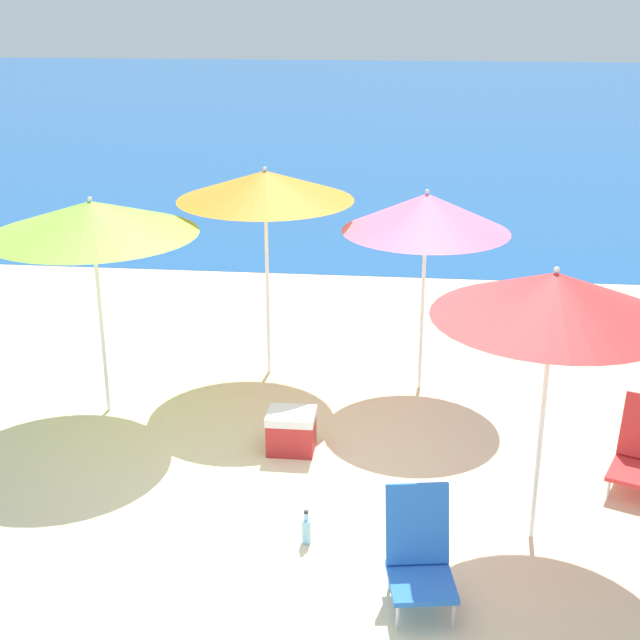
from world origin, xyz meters
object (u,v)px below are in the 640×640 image
(water_bottle, at_px, (306,530))
(beach_umbrella_red, at_px, (554,296))
(beach_umbrella_lime, at_px, (92,218))
(cooler_box, at_px, (291,431))
(seagull, at_px, (575,308))
(beach_umbrella_orange, at_px, (265,186))
(beach_umbrella_pink, at_px, (426,213))
(beach_chair_blue, at_px, (419,551))

(water_bottle, bearing_deg, beach_umbrella_red, 8.87)
(beach_umbrella_red, bearing_deg, water_bottle, -171.13)
(beach_umbrella_lime, distance_m, cooler_box, 2.62)
(seagull, bearing_deg, beach_umbrella_orange, -150.17)
(seagull, bearing_deg, water_bottle, -118.29)
(beach_umbrella_pink, bearing_deg, beach_chair_blue, -90.06)
(beach_umbrella_orange, xyz_separation_m, cooler_box, (0.47, -1.67, -1.83))
(beach_chair_blue, distance_m, cooler_box, 2.23)
(beach_umbrella_orange, relative_size, cooler_box, 5.24)
(cooler_box, bearing_deg, beach_umbrella_orange, 105.73)
(beach_umbrella_lime, relative_size, beach_chair_blue, 2.76)
(beach_umbrella_orange, distance_m, water_bottle, 3.69)
(beach_umbrella_pink, bearing_deg, beach_umbrella_red, -71.90)
(cooler_box, bearing_deg, beach_chair_blue, -59.68)
(beach_umbrella_orange, height_order, beach_chair_blue, beach_umbrella_orange)
(beach_umbrella_pink, height_order, beach_umbrella_orange, beach_umbrella_orange)
(beach_chair_blue, height_order, water_bottle, beach_chair_blue)
(beach_chair_blue, relative_size, seagull, 2.84)
(beach_umbrella_pink, relative_size, beach_chair_blue, 2.70)
(beach_umbrella_lime, xyz_separation_m, beach_umbrella_orange, (1.41, 1.07, 0.10))
(beach_chair_blue, xyz_separation_m, cooler_box, (-1.12, 1.92, -0.17))
(beach_umbrella_orange, xyz_separation_m, seagull, (3.50, 2.01, -1.88))
(beach_umbrella_red, relative_size, beach_chair_blue, 2.76)
(beach_chair_blue, bearing_deg, beach_umbrella_lime, 130.64)
(beach_umbrella_lime, distance_m, water_bottle, 3.46)
(beach_umbrella_red, distance_m, beach_chair_blue, 1.94)
(beach_umbrella_red, distance_m, cooler_box, 2.85)
(beach_umbrella_pink, relative_size, beach_umbrella_orange, 0.94)
(beach_umbrella_pink, height_order, cooler_box, beach_umbrella_pink)
(beach_umbrella_red, distance_m, beach_umbrella_orange, 3.72)
(beach_chair_blue, bearing_deg, beach_umbrella_orange, 104.62)
(beach_umbrella_orange, height_order, cooler_box, beach_umbrella_orange)
(beach_chair_blue, xyz_separation_m, water_bottle, (-0.82, 0.53, -0.25))
(beach_umbrella_pink, height_order, beach_chair_blue, beach_umbrella_pink)
(beach_umbrella_pink, bearing_deg, beach_umbrella_orange, 171.78)
(beach_umbrella_lime, xyz_separation_m, beach_chair_blue, (3.00, -2.52, -1.56))
(beach_umbrella_pink, relative_size, water_bottle, 7.62)
(beach_umbrella_red, distance_m, beach_umbrella_pink, 2.71)
(beach_umbrella_orange, bearing_deg, beach_umbrella_lime, -142.82)
(water_bottle, relative_size, cooler_box, 0.64)
(beach_chair_blue, xyz_separation_m, seagull, (1.91, 5.60, -0.21))
(beach_umbrella_pink, relative_size, beach_umbrella_lime, 0.98)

